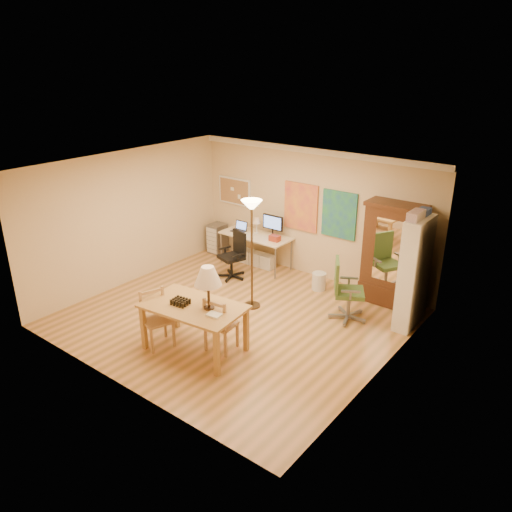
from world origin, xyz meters
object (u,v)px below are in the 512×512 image
Objects in this scene: armoire at (391,261)px; dining_table at (199,298)px; bookshelf at (414,274)px; office_chair_green at (346,303)px; computer_desk at (258,247)px; office_chair_black at (233,265)px.

dining_table is at bearing -115.90° from armoire.
office_chair_green is at bearing -154.12° from bookshelf.
computer_desk is 3.07m from armoire.
dining_table is 0.85× the size of bookshelf.
dining_table is 2.76m from office_chair_green.
armoire is at bearing 72.91° from office_chair_green.
dining_table is 1.67× the size of office_chair_black.
office_chair_green is at bearing -19.54° from computer_desk.
dining_table is at bearing -129.20° from bookshelf.
computer_desk reaches higher than office_chair_black.
computer_desk is at bearing 112.90° from dining_table.
armoire reaches higher than office_chair_green.
office_chair_green is (2.75, -0.14, 0.03)m from office_chair_black.
computer_desk reaches higher than office_chair_green.
bookshelf is (0.97, 0.47, 0.67)m from office_chair_green.
office_chair_green is at bearing 60.52° from dining_table.
computer_desk is 2.89m from office_chair_green.
office_chair_black is at bearing -174.97° from bookshelf.
dining_table reaches higher than computer_desk.
computer_desk is 1.60× the size of office_chair_black.
armoire reaches higher than bookshelf.
office_chair_black is 0.51× the size of armoire.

